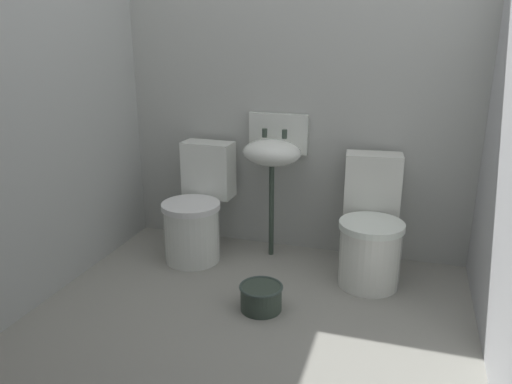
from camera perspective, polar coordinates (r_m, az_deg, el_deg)
ground_plane at (r=2.82m, az=-1.88°, el=-16.33°), size 2.84×2.79×0.08m
wall_back at (r=3.55m, az=4.61°, el=10.95°), size 2.84×0.10×2.23m
wall_left at (r=3.10m, az=-24.51°, el=8.39°), size 0.10×2.59×2.23m
toilet_left at (r=3.55m, az=-6.69°, el=-2.31°), size 0.42×0.61×0.78m
toilet_right at (r=3.28m, az=12.83°, el=-4.42°), size 0.44×0.63×0.78m
sink at (r=3.44m, az=1.94°, el=4.65°), size 0.42×0.35×0.99m
bucket at (r=2.96m, az=0.58°, el=-11.76°), size 0.25×0.25×0.15m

